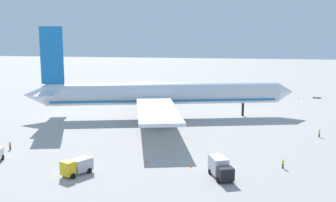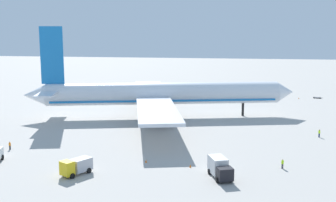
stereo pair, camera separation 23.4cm
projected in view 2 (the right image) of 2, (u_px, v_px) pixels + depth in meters
name	position (u px, v px, depth m)	size (l,w,h in m)	color
ground_plane	(164.00, 117.00, 112.31)	(600.00, 600.00, 0.00)	#ADA8A0
airliner	(159.00, 94.00, 111.22)	(73.53, 72.08, 24.98)	silver
service_truck_1	(220.00, 167.00, 64.31)	(4.61, 6.61, 3.10)	black
service_truck_2	(76.00, 166.00, 65.60)	(4.32, 5.63, 2.71)	yellow
baggage_cart_1	(41.00, 97.00, 148.30)	(3.42, 2.18, 0.40)	#26598C
baggage_cart_2	(317.00, 97.00, 146.33)	(3.41, 2.00, 0.40)	#595B60
ground_worker_1	(282.00, 164.00, 68.73)	(0.54, 0.54, 1.66)	#3F3F47
ground_worker_2	(10.00, 145.00, 80.29)	(0.44, 0.44, 1.61)	black
ground_worker_3	(319.00, 133.00, 89.91)	(0.49, 0.49, 1.78)	navy
traffic_cone_0	(146.00, 161.00, 72.09)	(0.36, 0.36, 0.55)	orange
traffic_cone_1	(299.00, 98.00, 144.75)	(0.36, 0.36, 0.55)	orange
traffic_cone_2	(190.00, 166.00, 69.40)	(0.36, 0.36, 0.55)	orange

